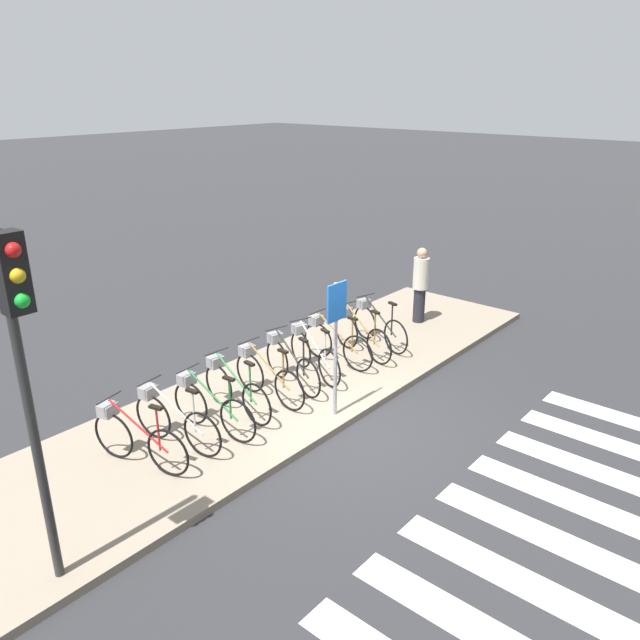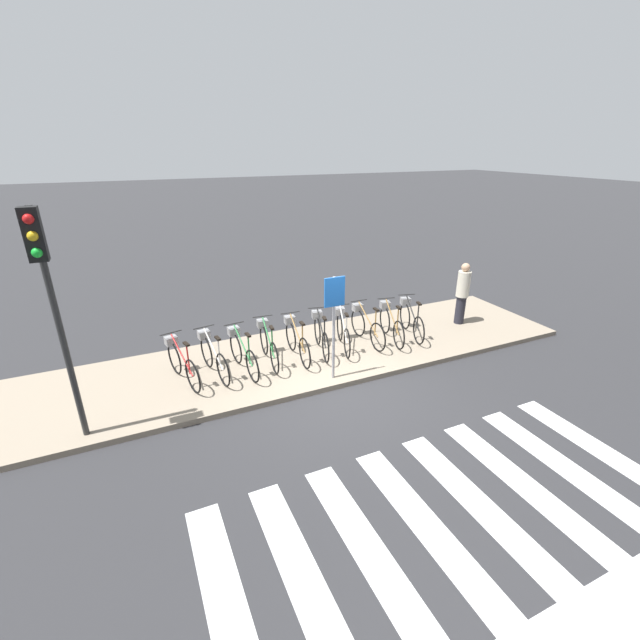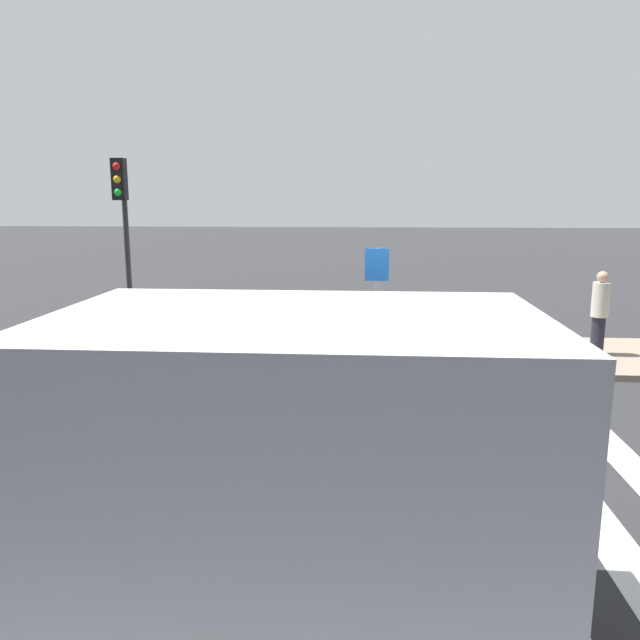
# 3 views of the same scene
# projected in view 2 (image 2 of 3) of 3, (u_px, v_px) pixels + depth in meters

# --- Properties ---
(ground_plane) EXTENTS (120.00, 120.00, 0.00)m
(ground_plane) POSITION_uv_depth(u_px,v_px,m) (337.00, 390.00, 8.91)
(ground_plane) COLOR #2D2D30
(sidewalk) EXTENTS (13.09, 3.13, 0.12)m
(sidewalk) POSITION_uv_depth(u_px,v_px,m) (308.00, 356.00, 10.20)
(sidewalk) COLOR gray
(sidewalk) RESTS_ON ground_plane
(parked_bicycle_0) EXTENTS (0.56, 1.65, 1.04)m
(parked_bicycle_0) POSITION_uv_depth(u_px,v_px,m) (181.00, 361.00, 8.86)
(parked_bicycle_0) COLOR black
(parked_bicycle_0) RESTS_ON sidewalk
(parked_bicycle_1) EXTENTS (0.46, 1.67, 1.04)m
(parked_bicycle_1) POSITION_uv_depth(u_px,v_px,m) (213.00, 355.00, 9.12)
(parked_bicycle_1) COLOR black
(parked_bicycle_1) RESTS_ON sidewalk
(parked_bicycle_2) EXTENTS (0.46, 1.68, 1.04)m
(parked_bicycle_2) POSITION_uv_depth(u_px,v_px,m) (242.00, 351.00, 9.28)
(parked_bicycle_2) COLOR black
(parked_bicycle_2) RESTS_ON sidewalk
(parked_bicycle_3) EXTENTS (0.46, 1.69, 1.04)m
(parked_bicycle_3) POSITION_uv_depth(u_px,v_px,m) (268.00, 343.00, 9.66)
(parked_bicycle_3) COLOR black
(parked_bicycle_3) RESTS_ON sidewalk
(parked_bicycle_4) EXTENTS (0.46, 1.69, 1.04)m
(parked_bicycle_4) POSITION_uv_depth(u_px,v_px,m) (296.00, 339.00, 9.86)
(parked_bicycle_4) COLOR black
(parked_bicycle_4) RESTS_ON sidewalk
(parked_bicycle_5) EXTENTS (0.55, 1.65, 1.04)m
(parked_bicycle_5) POSITION_uv_depth(u_px,v_px,m) (321.00, 333.00, 10.15)
(parked_bicycle_5) COLOR black
(parked_bicycle_5) RESTS_ON sidewalk
(parked_bicycle_6) EXTENTS (0.63, 1.62, 1.04)m
(parked_bicycle_6) POSITION_uv_depth(u_px,v_px,m) (343.00, 330.00, 10.36)
(parked_bicycle_6) COLOR black
(parked_bicycle_6) RESTS_ON sidewalk
(parked_bicycle_7) EXTENTS (0.46, 1.69, 1.04)m
(parked_bicycle_7) POSITION_uv_depth(u_px,v_px,m) (366.00, 325.00, 10.63)
(parked_bicycle_7) COLOR black
(parked_bicycle_7) RESTS_ON sidewalk
(parked_bicycle_8) EXTENTS (0.54, 1.65, 1.04)m
(parked_bicycle_8) POSITION_uv_depth(u_px,v_px,m) (390.00, 322.00, 10.78)
(parked_bicycle_8) COLOR black
(parked_bicycle_8) RESTS_ON sidewalk
(parked_bicycle_9) EXTENTS (0.59, 1.64, 1.04)m
(parked_bicycle_9) POSITION_uv_depth(u_px,v_px,m) (411.00, 318.00, 11.04)
(parked_bicycle_9) COLOR black
(parked_bicycle_9) RESTS_ON sidewalk
(pedestrian) EXTENTS (0.34, 0.34, 1.70)m
(pedestrian) POSITION_uv_depth(u_px,v_px,m) (462.00, 292.00, 11.57)
(pedestrian) COLOR #23232D
(pedestrian) RESTS_ON sidewalk
(traffic_light) EXTENTS (0.24, 0.40, 3.84)m
(traffic_light) POSITION_uv_depth(u_px,v_px,m) (47.00, 283.00, 6.22)
(traffic_light) COLOR #2D2D2D
(traffic_light) RESTS_ON sidewalk
(sign_post) EXTENTS (0.44, 0.07, 2.23)m
(sign_post) POSITION_uv_depth(u_px,v_px,m) (334.00, 311.00, 8.54)
(sign_post) COLOR #99999E
(sign_post) RESTS_ON sidewalk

